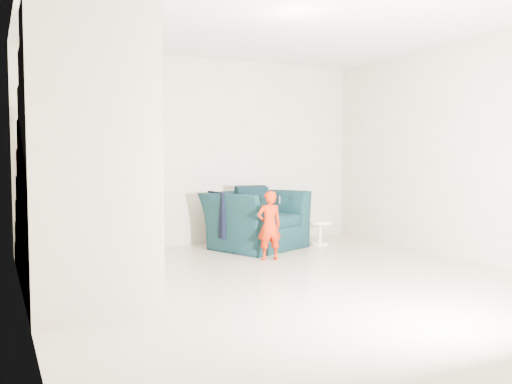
# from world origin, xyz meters

# --- Properties ---
(floor) EXTENTS (5.50, 5.50, 0.00)m
(floor) POSITION_xyz_m (0.00, 0.00, 0.00)
(floor) COLOR tan
(floor) RESTS_ON ground
(ceiling) EXTENTS (5.50, 5.50, 0.00)m
(ceiling) POSITION_xyz_m (0.00, 0.00, 2.70)
(ceiling) COLOR silver
(ceiling) RESTS_ON back_wall
(back_wall) EXTENTS (5.00, 0.00, 5.00)m
(back_wall) POSITION_xyz_m (0.00, 2.75, 1.35)
(back_wall) COLOR #AEA88D
(back_wall) RESTS_ON floor
(left_wall) EXTENTS (0.00, 5.50, 5.50)m
(left_wall) POSITION_xyz_m (-2.50, 0.00, 1.35)
(left_wall) COLOR #AEA88D
(left_wall) RESTS_ON floor
(right_wall) EXTENTS (0.00, 5.50, 5.50)m
(right_wall) POSITION_xyz_m (2.50, 0.00, 1.35)
(right_wall) COLOR #AEA88D
(right_wall) RESTS_ON floor
(armchair) EXTENTS (1.54, 1.45, 0.79)m
(armchair) POSITION_xyz_m (0.58, 2.08, 0.40)
(armchair) COLOR black
(armchair) RESTS_ON floor
(toddler) EXTENTS (0.34, 0.24, 0.86)m
(toddler) POSITION_xyz_m (0.34, 1.22, 0.43)
(toddler) COLOR #9C0F05
(toddler) RESTS_ON floor
(side_table) EXTENTS (0.35, 0.35, 0.35)m
(side_table) POSITION_xyz_m (1.53, 1.90, 0.23)
(side_table) COLOR white
(side_table) RESTS_ON floor
(staircase) EXTENTS (1.02, 3.03, 3.62)m
(staircase) POSITION_xyz_m (-2.00, 0.55, 0.95)
(staircase) COLOR #ADA089
(staircase) RESTS_ON floor
(cushion) EXTENTS (0.47, 0.23, 0.47)m
(cushion) POSITION_xyz_m (0.59, 2.29, 0.63)
(cushion) COLOR black
(cushion) RESTS_ON armchair
(throw) EXTENTS (0.05, 0.54, 0.61)m
(throw) POSITION_xyz_m (0.01, 2.13, 0.50)
(throw) COLOR black
(throw) RESTS_ON armchair
(phone) EXTENTS (0.03, 0.05, 0.10)m
(phone) POSITION_xyz_m (0.45, 1.17, 0.75)
(phone) COLOR black
(phone) RESTS_ON toddler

